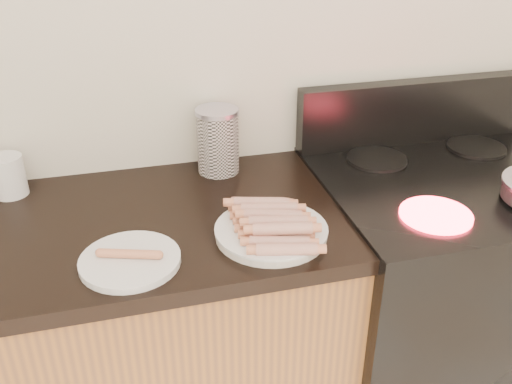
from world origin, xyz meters
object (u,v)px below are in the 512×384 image
object	(u,v)px
side_plate	(130,261)
stove	(434,305)
main_plate	(271,233)
mug	(8,176)
canister	(218,141)

from	to	relation	value
side_plate	stove	bearing A→B (deg)	10.14
main_plate	mug	bearing A→B (deg)	148.68
main_plate	canister	size ratio (longest dim) A/B	1.40
side_plate	main_plate	bearing A→B (deg)	5.09
main_plate	canister	xyz separation A→B (m)	(-0.05, 0.38, 0.09)
canister	stove	bearing A→B (deg)	-20.95
canister	mug	size ratio (longest dim) A/B	1.71
mug	canister	bearing A→B (deg)	0.00
stove	mug	size ratio (longest dim) A/B	8.17
stove	main_plate	bearing A→B (deg)	-167.06
side_plate	mug	xyz separation A→B (m)	(-0.29, 0.41, 0.05)
side_plate	canister	world-z (taller)	canister
mug	side_plate	bearing A→B (deg)	-54.69
main_plate	side_plate	size ratio (longest dim) A/B	1.19
stove	main_plate	distance (m)	0.75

